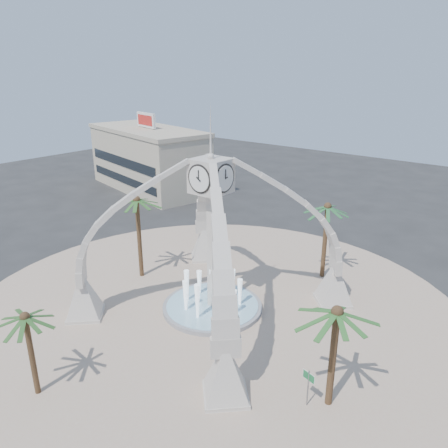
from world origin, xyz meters
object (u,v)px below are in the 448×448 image
Objects in this scene: clock_tower at (212,234)px; palm_south at (25,318)px; palm_east at (337,313)px; street_sign at (308,381)px; fountain at (212,306)px; palm_north at (328,208)px; palm_west at (137,201)px.

palm_south is (-1.87, -13.94, -1.29)m from clock_tower.
street_sign is at bearing -133.48° from palm_east.
palm_east reaches higher than fountain.
palm_north reaches higher than palm_east.
street_sign is (11.17, -4.70, 1.45)m from fountain.
palm_north is 17.81m from street_sign.
clock_tower reaches higher than palm_north.
fountain is 3.28× the size of street_sign.
fountain reaches higher than street_sign.
palm_north is at bearing 69.09° from fountain.
fountain is at bearing 90.00° from clock_tower.
palm_west reaches higher than palm_east.
clock_tower is at bearing -110.91° from palm_north.
palm_east is 17.28m from palm_south.
clock_tower reaches higher than palm_east.
palm_east is at bearing -11.06° from palm_west.
palm_east is at bearing 36.15° from palm_south.
fountain is at bearing 82.35° from palm_south.
palm_south is at bearing -97.65° from clock_tower.
street_sign is at bearing -22.79° from fountain.
palm_west is at bearing 177.68° from clock_tower.
palm_north reaches higher than street_sign.
palm_south is 2.44× the size of street_sign.
clock_tower is at bearing 162.71° from palm_east.
fountain is 1.15× the size of palm_east.
palm_west is (-21.08, 4.12, 1.28)m from palm_east.
palm_west is (-9.01, 0.37, 0.83)m from clock_tower.
palm_west is 21.55m from street_sign.
fountain is 13.89m from palm_east.
palm_north is (-7.91, 14.64, 0.72)m from palm_east.
clock_tower is 14.12m from palm_south.
street_sign is at bearing -22.79° from clock_tower.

